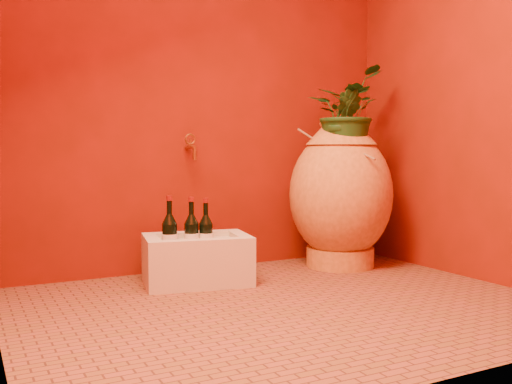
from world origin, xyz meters
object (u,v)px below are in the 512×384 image
stone_basin (197,260)px  wine_bottle_a (170,237)px  wine_bottle_b (192,236)px  wine_bottle_c (206,236)px  amphora (341,194)px  wall_tap (191,146)px

stone_basin → wine_bottle_a: (-0.16, 0.00, 0.14)m
wine_bottle_b → wine_bottle_c: wine_bottle_b is taller
stone_basin → wine_bottle_c: wine_bottle_c is taller
amphora → wall_tap: size_ratio=5.88×
stone_basin → wine_bottle_b: 0.14m
wine_bottle_a → wine_bottle_b: 0.13m
stone_basin → wine_bottle_a: bearing=178.6°
stone_basin → wall_tap: size_ratio=3.99×
wine_bottle_b → wine_bottle_c: 0.08m
wall_tap → amphora: bearing=-16.6°
wine_bottle_a → wall_tap: bearing=50.5°
wine_bottle_b → wall_tap: bearing=68.6°
wine_bottle_b → amphora: bearing=1.2°
wine_bottle_b → wine_bottle_c: size_ratio=1.03×
amphora → wine_bottle_c: 0.96m
wine_bottle_a → wine_bottle_b: size_ratio=1.03×
stone_basin → wine_bottle_c: 0.15m
wine_bottle_a → wine_bottle_c: 0.21m
stone_basin → wine_bottle_c: (0.06, 0.00, 0.13)m
amphora → stone_basin: size_ratio=1.47×
stone_basin → wine_bottle_b: wine_bottle_b is taller
amphora → wine_bottle_b: bearing=-178.8°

